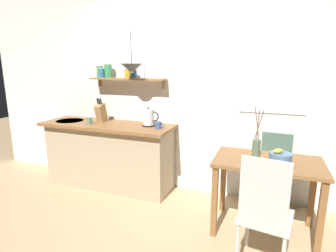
{
  "coord_description": "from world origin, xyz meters",
  "views": [
    {
      "loc": [
        1.03,
        -2.74,
        1.68
      ],
      "look_at": [
        -0.1,
        0.25,
        0.95
      ],
      "focal_mm": 28.85,
      "sensor_mm": 36.0,
      "label": 1
    }
  ],
  "objects_px": {
    "twig_vase": "(256,147)",
    "electric_kettle": "(149,118)",
    "dining_table": "(267,173)",
    "coffee_mug_by_sink": "(89,120)",
    "fruit_bowl": "(280,156)",
    "pendant_lamp": "(132,68)",
    "coffee_mug_spare": "(158,125)",
    "knife_block": "(101,112)",
    "dining_chair_near": "(264,211)",
    "dining_chair_far": "(274,170)"
  },
  "relations": [
    {
      "from": "twig_vase",
      "to": "electric_kettle",
      "type": "xyz_separation_m",
      "value": [
        -1.35,
        0.34,
        0.15
      ]
    },
    {
      "from": "dining_table",
      "to": "coffee_mug_by_sink",
      "type": "relative_size",
      "value": 8.68
    },
    {
      "from": "fruit_bowl",
      "to": "coffee_mug_by_sink",
      "type": "relative_size",
      "value": 1.78
    },
    {
      "from": "twig_vase",
      "to": "pendant_lamp",
      "type": "bearing_deg",
      "value": 169.9
    },
    {
      "from": "coffee_mug_spare",
      "to": "pendant_lamp",
      "type": "bearing_deg",
      "value": 175.79
    },
    {
      "from": "twig_vase",
      "to": "knife_block",
      "type": "height_order",
      "value": "twig_vase"
    },
    {
      "from": "electric_kettle",
      "to": "knife_block",
      "type": "height_order",
      "value": "knife_block"
    },
    {
      "from": "dining_chair_near",
      "to": "coffee_mug_spare",
      "type": "xyz_separation_m",
      "value": [
        -1.29,
        0.94,
        0.4
      ]
    },
    {
      "from": "twig_vase",
      "to": "coffee_mug_by_sink",
      "type": "relative_size",
      "value": 4.32
    },
    {
      "from": "dining_chair_far",
      "to": "pendant_lamp",
      "type": "height_order",
      "value": "pendant_lamp"
    },
    {
      "from": "twig_vase",
      "to": "electric_kettle",
      "type": "height_order",
      "value": "twig_vase"
    },
    {
      "from": "knife_block",
      "to": "coffee_mug_spare",
      "type": "height_order",
      "value": "knife_block"
    },
    {
      "from": "twig_vase",
      "to": "dining_chair_far",
      "type": "bearing_deg",
      "value": 63.36
    },
    {
      "from": "dining_chair_far",
      "to": "twig_vase",
      "type": "xyz_separation_m",
      "value": [
        -0.2,
        -0.4,
        0.37
      ]
    },
    {
      "from": "electric_kettle",
      "to": "coffee_mug_spare",
      "type": "xyz_separation_m",
      "value": [
        0.17,
        -0.09,
        -0.07
      ]
    },
    {
      "from": "dining_chair_near",
      "to": "electric_kettle",
      "type": "distance_m",
      "value": 1.85
    },
    {
      "from": "pendant_lamp",
      "to": "twig_vase",
      "type": "bearing_deg",
      "value": -10.1
    },
    {
      "from": "knife_block",
      "to": "coffee_mug_spare",
      "type": "bearing_deg",
      "value": -6.66
    },
    {
      "from": "fruit_bowl",
      "to": "coffee_mug_by_sink",
      "type": "distance_m",
      "value": 2.41
    },
    {
      "from": "knife_block",
      "to": "pendant_lamp",
      "type": "relative_size",
      "value": 0.66
    },
    {
      "from": "dining_chair_far",
      "to": "pendant_lamp",
      "type": "bearing_deg",
      "value": -175.72
    },
    {
      "from": "dining_table",
      "to": "twig_vase",
      "type": "distance_m",
      "value": 0.28
    },
    {
      "from": "dining_chair_near",
      "to": "twig_vase",
      "type": "distance_m",
      "value": 0.77
    },
    {
      "from": "twig_vase",
      "to": "coffee_mug_spare",
      "type": "relative_size",
      "value": 4.1
    },
    {
      "from": "dining_chair_near",
      "to": "fruit_bowl",
      "type": "xyz_separation_m",
      "value": [
        0.11,
        0.63,
        0.27
      ]
    },
    {
      "from": "electric_kettle",
      "to": "knife_block",
      "type": "relative_size",
      "value": 0.77
    },
    {
      "from": "coffee_mug_spare",
      "to": "electric_kettle",
      "type": "bearing_deg",
      "value": 152.05
    },
    {
      "from": "dining_table",
      "to": "knife_block",
      "type": "xyz_separation_m",
      "value": [
        -2.2,
        0.43,
        0.4
      ]
    },
    {
      "from": "dining_chair_far",
      "to": "knife_block",
      "type": "xyz_separation_m",
      "value": [
        -2.28,
        -0.05,
        0.54
      ]
    },
    {
      "from": "dining_chair_far",
      "to": "pendant_lamp",
      "type": "distance_m",
      "value": 2.08
    },
    {
      "from": "dining_chair_near",
      "to": "twig_vase",
      "type": "relative_size",
      "value": 2.01
    },
    {
      "from": "electric_kettle",
      "to": "dining_table",
      "type": "bearing_deg",
      "value": -15.94
    },
    {
      "from": "dining_chair_near",
      "to": "dining_chair_far",
      "type": "relative_size",
      "value": 1.13
    },
    {
      "from": "coffee_mug_spare",
      "to": "twig_vase",
      "type": "bearing_deg",
      "value": -11.89
    },
    {
      "from": "knife_block",
      "to": "coffee_mug_by_sink",
      "type": "height_order",
      "value": "knife_block"
    },
    {
      "from": "dining_table",
      "to": "dining_chair_near",
      "type": "bearing_deg",
      "value": -90.22
    },
    {
      "from": "twig_vase",
      "to": "coffee_mug_by_sink",
      "type": "height_order",
      "value": "twig_vase"
    },
    {
      "from": "dining_chair_near",
      "to": "coffee_mug_spare",
      "type": "height_order",
      "value": "dining_chair_near"
    },
    {
      "from": "electric_kettle",
      "to": "dining_chair_far",
      "type": "bearing_deg",
      "value": 2.38
    },
    {
      "from": "fruit_bowl",
      "to": "electric_kettle",
      "type": "xyz_separation_m",
      "value": [
        -1.58,
        0.41,
        0.2
      ]
    },
    {
      "from": "electric_kettle",
      "to": "coffee_mug_spare",
      "type": "distance_m",
      "value": 0.21
    },
    {
      "from": "dining_chair_near",
      "to": "twig_vase",
      "type": "bearing_deg",
      "value": 99.68
    },
    {
      "from": "dining_chair_far",
      "to": "twig_vase",
      "type": "relative_size",
      "value": 1.78
    },
    {
      "from": "dining_table",
      "to": "electric_kettle",
      "type": "distance_m",
      "value": 1.57
    },
    {
      "from": "knife_block",
      "to": "pendant_lamp",
      "type": "distance_m",
      "value": 0.81
    },
    {
      "from": "knife_block",
      "to": "pendant_lamp",
      "type": "height_order",
      "value": "pendant_lamp"
    },
    {
      "from": "electric_kettle",
      "to": "coffee_mug_by_sink",
      "type": "height_order",
      "value": "electric_kettle"
    },
    {
      "from": "dining_table",
      "to": "dining_chair_far",
      "type": "distance_m",
      "value": 0.51
    },
    {
      "from": "twig_vase",
      "to": "coffee_mug_by_sink",
      "type": "distance_m",
      "value": 2.17
    },
    {
      "from": "dining_chair_far",
      "to": "electric_kettle",
      "type": "distance_m",
      "value": 1.63
    }
  ]
}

